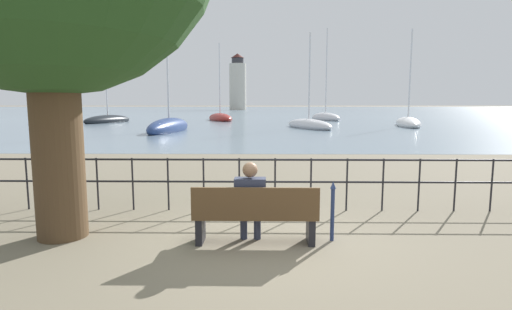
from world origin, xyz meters
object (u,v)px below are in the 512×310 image
(seated_person_left, at_px, (250,198))
(sailboat_1, at_px, (408,123))
(closed_umbrella, at_px, (333,208))
(sailboat_5, at_px, (220,118))
(sailboat_3, at_px, (108,120))
(sailboat_2, at_px, (169,127))
(sailboat_4, at_px, (325,118))
(park_bench, at_px, (255,216))
(harbor_lighthouse, at_px, (238,84))
(sailboat_0, at_px, (309,125))

(seated_person_left, relative_size, sailboat_1, 0.13)
(closed_umbrella, bearing_deg, sailboat_5, 98.25)
(sailboat_3, bearing_deg, sailboat_2, -36.99)
(sailboat_3, height_order, sailboat_4, sailboat_4)
(closed_umbrella, xyz_separation_m, sailboat_4, (7.07, 46.16, -0.18))
(sailboat_1, xyz_separation_m, sailboat_3, (-31.50, 6.50, -0.00))
(park_bench, height_order, sailboat_5, sailboat_5)
(closed_umbrella, distance_m, harbor_lighthouse, 135.96)
(sailboat_1, bearing_deg, sailboat_4, 125.59)
(closed_umbrella, bearing_deg, park_bench, -172.20)
(closed_umbrella, xyz_separation_m, sailboat_2, (-8.29, 24.57, -0.18))
(sailboat_0, xyz_separation_m, harbor_lighthouse, (-12.83, 106.17, 8.81))
(sailboat_2, bearing_deg, sailboat_3, 130.10)
(park_bench, xyz_separation_m, closed_umbrella, (1.19, 0.16, 0.09))
(closed_umbrella, distance_m, sailboat_3, 43.26)
(sailboat_0, bearing_deg, harbor_lighthouse, 77.70)
(closed_umbrella, xyz_separation_m, sailboat_3, (-18.65, 39.03, -0.24))
(seated_person_left, distance_m, closed_umbrella, 1.28)
(closed_umbrella, height_order, harbor_lighthouse, harbor_lighthouse)
(sailboat_1, relative_size, sailboat_3, 1.21)
(sailboat_5, bearing_deg, park_bench, -102.40)
(sailboat_0, bearing_deg, sailboat_1, -0.33)
(sailboat_0, relative_size, sailboat_5, 0.84)
(park_bench, bearing_deg, seated_person_left, 136.72)
(harbor_lighthouse, bearing_deg, sailboat_3, -95.21)
(sailboat_2, distance_m, sailboat_5, 20.66)
(seated_person_left, bearing_deg, sailboat_1, 66.60)
(sailboat_1, relative_size, sailboat_5, 0.93)
(seated_person_left, bearing_deg, sailboat_5, 96.66)
(seated_person_left, relative_size, sailboat_5, 0.12)
(sailboat_1, bearing_deg, sailboat_0, -148.51)
(seated_person_left, distance_m, sailboat_1, 35.54)
(closed_umbrella, distance_m, sailboat_2, 25.93)
(park_bench, distance_m, sailboat_2, 25.73)
(seated_person_left, height_order, closed_umbrella, seated_person_left)
(seated_person_left, xyz_separation_m, sailboat_4, (8.34, 46.25, -0.35))
(park_bench, bearing_deg, sailboat_5, 96.75)
(park_bench, height_order, sailboat_0, sailboat_0)
(seated_person_left, bearing_deg, closed_umbrella, 3.94)
(seated_person_left, relative_size, sailboat_4, 0.10)
(sailboat_2, bearing_deg, sailboat_1, 25.13)
(sailboat_3, relative_size, harbor_lighthouse, 0.40)
(sailboat_0, bearing_deg, closed_umbrella, -115.00)
(sailboat_1, distance_m, sailboat_2, 22.59)
(park_bench, distance_m, sailboat_0, 29.61)
(sailboat_2, bearing_deg, sailboat_0, 26.66)
(closed_umbrella, height_order, sailboat_1, sailboat_1)
(park_bench, bearing_deg, harbor_lighthouse, 93.67)
(park_bench, bearing_deg, closed_umbrella, 7.80)
(sailboat_2, xyz_separation_m, harbor_lighthouse, (-1.58, 110.76, 8.73))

